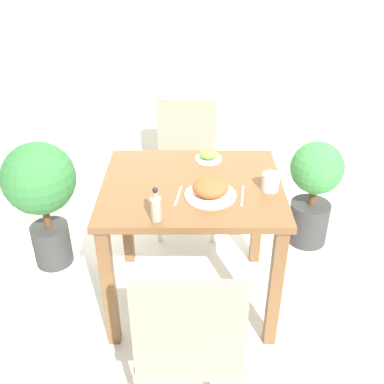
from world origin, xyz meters
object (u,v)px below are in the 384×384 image
(drink_cup, at_px, (271,182))
(potted_plant_left, at_px, (41,190))
(potted_plant_right, at_px, (314,188))
(side_plate, at_px, (208,156))
(chair_far, at_px, (186,159))
(food_plate, at_px, (211,189))
(chair_near, at_px, (190,337))
(sauce_bottle, at_px, (156,208))

(drink_cup, relative_size, potted_plant_left, 0.11)
(potted_plant_right, bearing_deg, potted_plant_left, -172.26)
(side_plate, xyz_separation_m, potted_plant_left, (-0.98, 0.05, -0.25))
(chair_far, bearing_deg, potted_plant_left, -150.92)
(chair_far, relative_size, food_plate, 3.60)
(chair_near, xyz_separation_m, potted_plant_left, (-0.87, 1.06, 0.04))
(chair_near, distance_m, chair_far, 1.53)
(drink_cup, bearing_deg, side_plate, 132.19)
(chair_far, xyz_separation_m, side_plate, (0.13, -0.52, 0.28))
(drink_cup, relative_size, potted_plant_right, 0.12)
(chair_near, relative_size, side_plate, 6.12)
(chair_far, height_order, potted_plant_right, chair_far)
(food_plate, xyz_separation_m, potted_plant_right, (0.70, 0.66, -0.38))
(potted_plant_left, bearing_deg, food_plate, -23.96)
(drink_cup, height_order, potted_plant_right, drink_cup)
(side_plate, distance_m, potted_plant_right, 0.83)
(drink_cup, bearing_deg, potted_plant_right, 56.05)
(chair_far, relative_size, potted_plant_right, 1.22)
(chair_far, height_order, potted_plant_left, chair_far)
(chair_far, xyz_separation_m, potted_plant_left, (-0.85, -0.47, 0.04))
(drink_cup, xyz_separation_m, sauce_bottle, (-0.54, -0.26, 0.02))
(food_plate, height_order, potted_plant_left, food_plate)
(food_plate, distance_m, drink_cup, 0.30)
(food_plate, relative_size, sauce_bottle, 1.50)
(drink_cup, distance_m, potted_plant_right, 0.82)
(food_plate, height_order, drink_cup, drink_cup)
(side_plate, height_order, drink_cup, drink_cup)
(food_plate, bearing_deg, potted_plant_left, 156.04)
(side_plate, relative_size, sauce_bottle, 0.88)
(food_plate, bearing_deg, potted_plant_right, 43.41)
(sauce_bottle, bearing_deg, food_plate, 38.86)
(chair_far, xyz_separation_m, food_plate, (0.12, -0.90, 0.30))
(food_plate, relative_size, potted_plant_left, 0.30)
(potted_plant_left, bearing_deg, potted_plant_right, 7.74)
(drink_cup, height_order, sauce_bottle, sauce_bottle)
(chair_far, distance_m, food_plate, 0.96)
(food_plate, bearing_deg, sauce_bottle, -141.14)
(chair_near, bearing_deg, side_plate, -95.77)
(potted_plant_left, bearing_deg, chair_near, -50.40)
(side_plate, relative_size, potted_plant_right, 0.20)
(chair_far, distance_m, side_plate, 0.61)
(drink_cup, bearing_deg, chair_far, 116.31)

